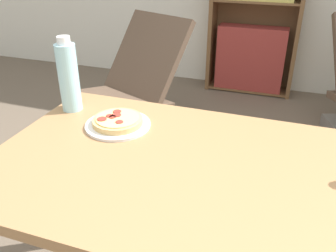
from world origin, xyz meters
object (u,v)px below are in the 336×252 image
at_px(pizza_on_plate, 118,122).
at_px(drink_bottle, 69,77).
at_px(bookshelf, 256,10).
at_px(lounge_chair_near, 132,104).

xyz_separation_m(pizza_on_plate, drink_bottle, (-0.23, 0.07, 0.12)).
bearing_deg(pizza_on_plate, bookshelf, 85.43).
xyz_separation_m(pizza_on_plate, lounge_chair_near, (-0.49, 1.16, -0.50)).
relative_size(pizza_on_plate, lounge_chair_near, 0.25).
height_order(pizza_on_plate, bookshelf, bookshelf).
distance_m(drink_bottle, lounge_chair_near, 1.28).
bearing_deg(lounge_chair_near, pizza_on_plate, -44.15).
distance_m(pizza_on_plate, drink_bottle, 0.27).
bearing_deg(pizza_on_plate, drink_bottle, 162.71).
bearing_deg(drink_bottle, bookshelf, 79.81).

